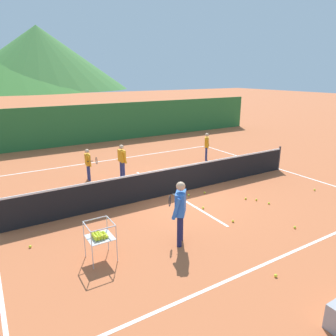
% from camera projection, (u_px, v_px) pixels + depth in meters
% --- Properties ---
extents(ground_plane, '(120.00, 120.00, 0.00)m').
position_uv_depth(ground_plane, '(173.00, 194.00, 10.92)').
color(ground_plane, '#BC6038').
extents(line_baseline_near, '(11.21, 0.08, 0.01)m').
position_uv_depth(line_baseline_near, '(280.00, 257.00, 7.14)').
color(line_baseline_near, white).
rests_on(line_baseline_near, ground).
extents(line_baseline_far, '(11.21, 0.08, 0.01)m').
position_uv_depth(line_baseline_far, '(115.00, 159.00, 15.29)').
color(line_baseline_far, white).
rests_on(line_baseline_far, ground).
extents(line_sideline_east, '(0.08, 9.98, 0.01)m').
position_uv_depth(line_sideline_east, '(280.00, 169.00, 13.71)').
color(line_sideline_east, white).
rests_on(line_sideline_east, ground).
extents(line_service_center, '(0.08, 5.77, 0.01)m').
position_uv_depth(line_service_center, '(173.00, 194.00, 10.92)').
color(line_service_center, white).
rests_on(line_service_center, ground).
extents(tennis_net, '(11.03, 0.08, 1.05)m').
position_uv_depth(tennis_net, '(173.00, 180.00, 10.78)').
color(tennis_net, '#333338').
rests_on(tennis_net, ground).
extents(instructor, '(0.58, 0.79, 1.62)m').
position_uv_depth(instructor, '(180.00, 207.00, 7.47)').
color(instructor, '#191E4C').
rests_on(instructor, ground).
extents(student_0, '(0.41, 0.65, 1.26)m').
position_uv_depth(student_0, '(88.00, 162.00, 12.12)').
color(student_0, navy).
rests_on(student_0, ground).
extents(student_1, '(0.24, 0.54, 1.37)m').
position_uv_depth(student_1, '(122.00, 158.00, 12.36)').
color(student_1, navy).
rests_on(student_1, ground).
extents(student_2, '(0.46, 0.50, 1.33)m').
position_uv_depth(student_2, '(207.00, 144.00, 14.95)').
color(student_2, navy).
rests_on(student_2, ground).
extents(ball_cart, '(0.58, 0.58, 0.90)m').
position_uv_depth(ball_cart, '(99.00, 236.00, 6.91)').
color(ball_cart, '#B7B7BC').
rests_on(ball_cart, ground).
extents(tennis_ball_0, '(0.07, 0.07, 0.07)m').
position_uv_depth(tennis_ball_0, '(269.00, 203.00, 10.03)').
color(tennis_ball_0, yellow).
rests_on(tennis_ball_0, ground).
extents(tennis_ball_1, '(0.07, 0.07, 0.07)m').
position_uv_depth(tennis_ball_1, '(233.00, 221.00, 8.83)').
color(tennis_ball_1, yellow).
rests_on(tennis_ball_1, ground).
extents(tennis_ball_3, '(0.07, 0.07, 0.07)m').
position_uv_depth(tennis_ball_3, '(205.00, 192.00, 10.94)').
color(tennis_ball_3, yellow).
rests_on(tennis_ball_3, ground).
extents(tennis_ball_4, '(0.07, 0.07, 0.07)m').
position_uv_depth(tennis_ball_4, '(203.00, 208.00, 9.70)').
color(tennis_ball_4, yellow).
rests_on(tennis_ball_4, ground).
extents(tennis_ball_5, '(0.07, 0.07, 0.07)m').
position_uv_depth(tennis_ball_5, '(246.00, 199.00, 10.41)').
color(tennis_ball_5, yellow).
rests_on(tennis_ball_5, ground).
extents(tennis_ball_6, '(0.07, 0.07, 0.07)m').
position_uv_depth(tennis_ball_6, '(276.00, 276.00, 6.45)').
color(tennis_ball_6, yellow).
rests_on(tennis_ball_6, ground).
extents(tennis_ball_7, '(0.07, 0.07, 0.07)m').
position_uv_depth(tennis_ball_7, '(189.00, 195.00, 10.71)').
color(tennis_ball_7, yellow).
rests_on(tennis_ball_7, ground).
extents(tennis_ball_8, '(0.07, 0.07, 0.07)m').
position_uv_depth(tennis_ball_8, '(30.00, 246.00, 7.53)').
color(tennis_ball_8, yellow).
rests_on(tennis_ball_8, ground).
extents(tennis_ball_9, '(0.07, 0.07, 0.07)m').
position_uv_depth(tennis_ball_9, '(256.00, 200.00, 10.32)').
color(tennis_ball_9, yellow).
rests_on(tennis_ball_9, ground).
extents(tennis_ball_10, '(0.07, 0.07, 0.07)m').
position_uv_depth(tennis_ball_10, '(315.00, 190.00, 11.20)').
color(tennis_ball_10, yellow).
rests_on(tennis_ball_10, ground).
extents(tennis_ball_11, '(0.07, 0.07, 0.07)m').
position_uv_depth(tennis_ball_11, '(295.00, 227.00, 8.47)').
color(tennis_ball_11, yellow).
rests_on(tennis_ball_11, ground).
extents(windscreen_fence, '(24.67, 0.08, 2.32)m').
position_uv_depth(windscreen_fence, '(87.00, 124.00, 18.39)').
color(windscreen_fence, '#286B33').
rests_on(windscreen_fence, ground).
extents(hill_0, '(49.96, 49.96, 10.20)m').
position_uv_depth(hill_0, '(11.00, 69.00, 78.05)').
color(hill_0, '#38702D').
rests_on(hill_0, ground).
extents(hill_1, '(44.84, 44.84, 15.85)m').
position_uv_depth(hill_1, '(39.00, 58.00, 80.69)').
color(hill_1, '#427A38').
rests_on(hill_1, ground).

